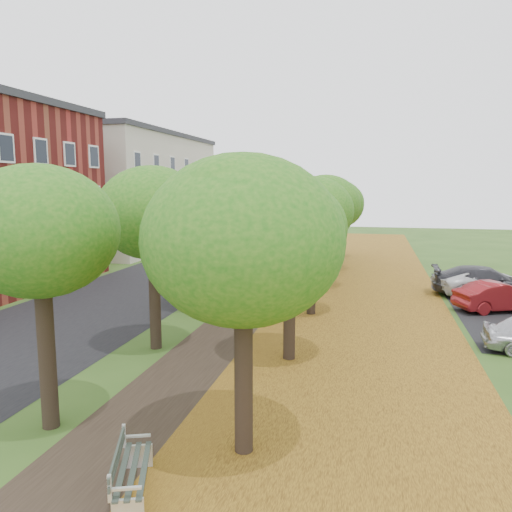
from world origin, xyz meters
The scene contains 11 objects.
ground centered at (0.00, 0.00, 0.00)m, with size 120.00×120.00×0.00m, color #2D4C19.
street_asphalt centered at (-7.50, 15.00, 0.00)m, with size 8.00×70.00×0.01m, color black.
footpath centered at (0.00, 15.00, 0.00)m, with size 3.20×70.00×0.01m, color black.
leaf_verge centered at (5.00, 15.00, 0.01)m, with size 7.50×70.00×0.01m, color #A2731D.
tree_row_west centered at (-2.20, 15.00, 4.49)m, with size 3.90×33.90×6.17m.
tree_row_east centered at (2.60, 15.00, 4.49)m, with size 3.90×33.90×6.17m.
building_cream centered at (-17.00, 33.00, 5.21)m, with size 10.30×20.30×10.40m.
bench centered at (0.91, -1.98, 0.48)m, with size 1.21×2.04×0.93m.
car_red centered at (11.00, 14.50, 0.68)m, with size 1.43×4.11×1.35m, color maroon.
car_grey centered at (11.00, 17.68, 0.77)m, with size 2.15×5.30×1.54m, color #2F2F34.
car_white centered at (11.00, 17.98, 0.72)m, with size 2.38×5.15×1.43m, color silver.
Camera 1 is at (5.20, -9.88, 5.79)m, focal length 35.00 mm.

